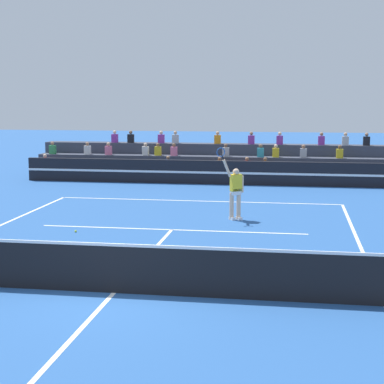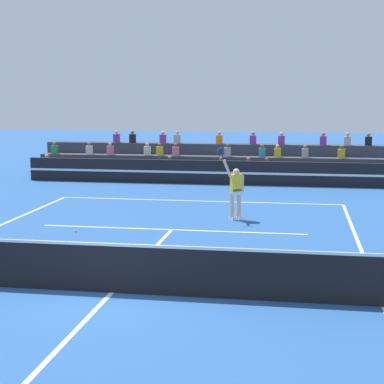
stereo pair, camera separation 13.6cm
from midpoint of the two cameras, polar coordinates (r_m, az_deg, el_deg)
The scene contains 7 objects.
ground_plane at distance 13.66m, azimuth -7.24°, elevation -8.89°, with size 120.00×120.00×0.00m, color #285699.
court_lines at distance 13.65m, azimuth -7.24°, elevation -8.87°, with size 11.10×23.90×0.01m.
tennis_net at distance 13.50m, azimuth -7.28°, elevation -6.69°, with size 12.00×0.10×1.10m.
sponsor_banner_wall at distance 29.70m, azimuth 1.81°, elevation 1.76°, with size 18.00×0.26×1.10m.
bleacher_stand at distance 32.19m, azimuth 2.39°, elevation 2.47°, with size 18.53×2.85×2.28m.
tennis_player at distance 21.14m, azimuth 3.67°, elevation 0.15°, with size 0.89×0.62×2.47m.
tennis_ball at distance 19.66m, azimuth -10.50°, elevation -3.44°, with size 0.07×0.07×0.07m, color #C6DB33.
Camera 1 is at (3.65, -12.50, 4.09)m, focal length 60.00 mm.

